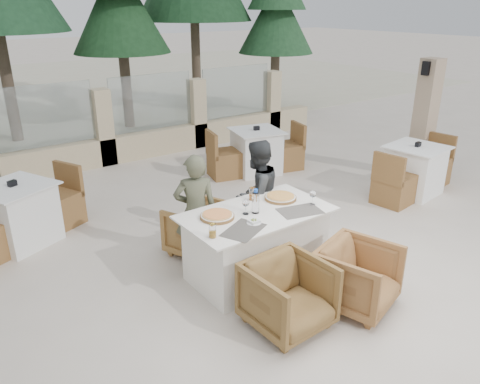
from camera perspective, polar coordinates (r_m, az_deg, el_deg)
ground at (r=5.33m, az=3.36°, el=-10.02°), size 80.00×80.00×0.00m
sand_patch at (r=17.93m, az=-26.67°, el=10.76°), size 30.00×16.00×0.01m
perimeter_wall_far at (r=8.99m, az=-16.37°, el=8.18°), size 10.00×0.34×1.60m
lantern_pillar at (r=8.58m, az=21.58°, el=8.26°), size 0.34×0.34×2.00m
pine_centre at (r=11.54m, az=-14.41°, el=19.84°), size 2.20×2.20×5.00m
pine_far_right at (r=13.04m, az=4.43°, el=19.51°), size 1.98×1.98×4.50m
dining_table at (r=5.13m, az=1.98°, el=-6.36°), size 1.60×0.90×0.77m
placemat_near_left at (r=4.57m, az=0.43°, el=-4.66°), size 0.53×0.46×0.00m
placemat_near_right at (r=5.01m, az=7.31°, el=-2.31°), size 0.51×0.40×0.00m
pizza_left at (r=4.82m, az=-2.80°, el=-2.92°), size 0.40×0.40×0.05m
pizza_right at (r=5.28m, az=4.95°, el=-0.64°), size 0.45×0.45×0.05m
water_bottle at (r=4.88m, az=1.91°, el=-1.12°), size 0.10×0.10×0.27m
wine_glass_centre at (r=4.87m, az=0.69°, el=-1.72°), size 0.09×0.09×0.18m
wine_glass_corner at (r=5.15m, az=8.84°, el=-0.61°), size 0.09×0.09×0.18m
beer_glass_left at (r=4.42m, az=-3.38°, el=-4.74°), size 0.07×0.07×0.14m
beer_glass_right at (r=5.23m, az=1.51°, el=-0.23°), size 0.09×0.09×0.15m
olive_dish at (r=4.70m, az=1.71°, el=-3.58°), size 0.11×0.11×0.04m
armchair_far_left at (r=5.64m, az=-4.95°, el=-4.45°), size 0.89×0.90×0.63m
armchair_far_right at (r=5.92m, az=2.86°, el=-3.46°), size 0.66×0.68×0.55m
armchair_near_left at (r=4.43m, az=5.89°, el=-12.45°), size 0.72×0.74×0.65m
armchair_near_right at (r=4.82m, az=14.19°, el=-10.00°), size 0.87×0.88×0.65m
diner_left at (r=5.24m, az=-5.42°, el=-2.39°), size 0.57×0.49×1.33m
diner_right at (r=5.65m, az=2.07°, el=-0.33°), size 0.75×0.63×1.35m
bg_table_a at (r=6.42m, az=-25.40°, el=-2.54°), size 1.83×1.43×0.77m
bg_table_b at (r=8.30m, az=2.00°, el=4.97°), size 1.79×1.19×0.77m
bg_table_c at (r=7.85m, az=20.48°, el=2.52°), size 1.73×1.03×0.77m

